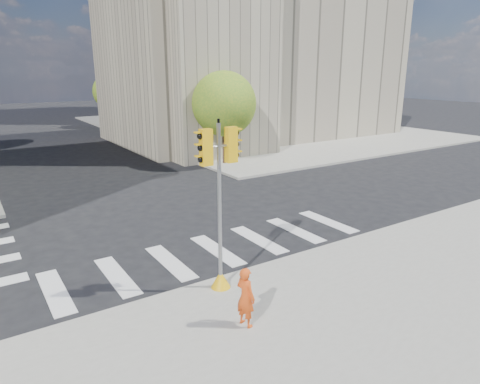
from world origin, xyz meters
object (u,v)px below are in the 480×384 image
Objects in this scene: lamp_near at (201,93)px; traffic_signal at (220,220)px; lamp_far at (134,87)px; photographer at (246,297)px.

lamp_near is 21.03m from traffic_signal.
lamp_near is 1.00× the size of lamp_far.
photographer is at bearing -115.82° from lamp_near.
lamp_far is at bearing -27.56° from photographer.
traffic_signal is 3.17× the size of photographer.
traffic_signal is at bearing -117.03° from lamp_near.
lamp_far reaches higher than photographer.
traffic_signal reaches higher than photographer.
photographer is (-9.95, -20.57, -3.67)m from lamp_near.
lamp_far is 1.69× the size of traffic_signal.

